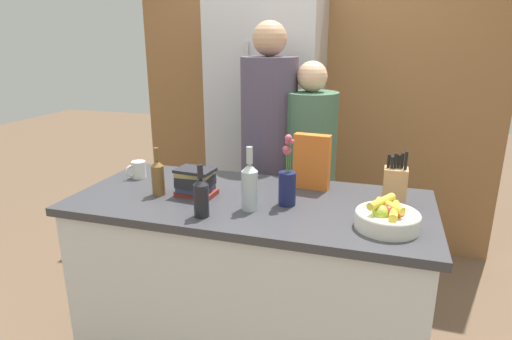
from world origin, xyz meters
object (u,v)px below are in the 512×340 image
Objects in this scene: knife_block at (395,186)px; bottle_oil at (158,176)px; cereal_box at (312,162)px; coffee_mug at (138,170)px; person_in_blue at (309,173)px; flower_vase at (287,182)px; book_stack at (195,182)px; bottle_vinegar at (201,196)px; bottle_wine at (250,185)px; refrigerator at (267,130)px; person_at_sink at (269,149)px; fruit_bowl at (387,217)px.

knife_block is 1.16m from bottle_oil.
cereal_box reaches higher than bottle_oil.
person_in_blue is at bearing 32.54° from coffee_mug.
flower_vase reaches higher than bottle_oil.
book_stack is 0.83× the size of bottle_vinegar.
bottle_wine is at bearing -19.34° from coffee_mug.
bottle_wine is (0.50, -0.05, 0.02)m from bottle_oil.
refrigerator is at bearing 69.23° from coffee_mug.
book_stack is at bearing 162.66° from bottle_wine.
person_in_blue is (-0.09, 0.44, -0.20)m from cereal_box.
flower_vase reaches higher than bottle_wine.
refrigerator is 18.91× the size of coffee_mug.
cereal_box is 0.66m from bottle_vinegar.
bottle_wine is 0.17× the size of person_at_sink.
coffee_mug is 0.36× the size of bottle_wine.
fruit_bowl is at bearing -57.40° from refrigerator.
person_at_sink reaches higher than fruit_bowl.
flower_vase is 0.28m from cereal_box.
coffee_mug is at bearing 170.30° from flower_vase.
book_stack is (-0.93, 0.12, 0.02)m from fruit_bowl.
flower_vase is at bearing -164.27° from knife_block.
fruit_bowl reaches higher than coffee_mug.
person_in_blue is at bearing 91.82° from flower_vase.
fruit_bowl is 0.98m from person_in_blue.
coffee_mug is (-1.39, 0.02, -0.05)m from knife_block.
knife_block is 0.93× the size of cereal_box.
flower_vase is 3.19× the size of coffee_mug.
coffee_mug is 0.80m from bottle_wine.
coffee_mug is at bearing 179.29° from knife_block.
bottle_wine is (0.31, -1.42, 0.04)m from refrigerator.
bottle_oil is at bearing 149.28° from bottle_vinegar.
bottle_wine reaches higher than bottle_oil.
bottle_oil is 0.37m from bottle_vinegar.
refrigerator is 8.49× the size of bottle_vinegar.
refrigerator is 5.92× the size of flower_vase.
bottle_wine is at bearing -144.19° from flower_vase.
bottle_vinegar is at bearing -35.25° from coffee_mug.
person_in_blue reaches higher than bottle_oil.
person_at_sink is at bearing 128.81° from cereal_box.
coffee_mug is at bearing -153.24° from person_at_sink.
refrigerator is 1.51m from knife_block.
cereal_box is at bearing 134.05° from fruit_bowl.
bottle_oil is at bearing -165.50° from book_stack.
book_stack is (0.43, -0.16, 0.02)m from coffee_mug.
flower_vase is at bearing 36.86° from bottle_vinegar.
flower_vase reaches higher than bottle_vinegar.
cereal_box is (-0.39, 0.40, 0.10)m from fruit_bowl.
flower_vase is 1.40× the size of bottle_oil.
refrigerator is 7.56× the size of knife_block.
coffee_mug is at bearing 144.75° from bottle_vinegar.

